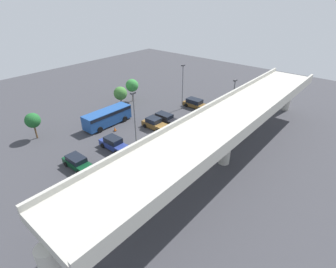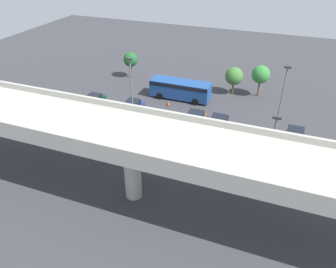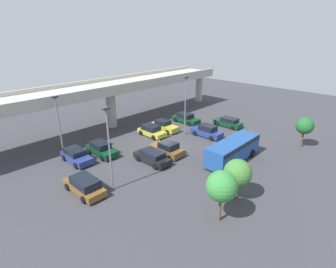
# 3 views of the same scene
# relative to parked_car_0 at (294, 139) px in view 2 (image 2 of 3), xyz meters

# --- Properties ---
(ground_plane) EXTENTS (96.58, 96.58, 0.00)m
(ground_plane) POSITION_rel_parked_car_0_xyz_m (12.60, 1.90, -0.77)
(ground_plane) COLOR #38383D
(highway_overpass) EXTENTS (46.50, 6.47, 7.20)m
(highway_overpass) POSITION_rel_parked_car_0_xyz_m (12.60, 13.32, 5.09)
(highway_overpass) COLOR #ADAAA0
(highway_overpass) RESTS_ON ground_plane
(parked_car_0) EXTENTS (2.15, 4.81, 1.59)m
(parked_car_0) POSITION_rel_parked_car_0_xyz_m (0.00, 0.00, 0.00)
(parked_car_0) COLOR brown
(parked_car_0) RESTS_ON ground_plane
(parked_car_1) EXTENTS (2.10, 4.45, 1.50)m
(parked_car_1) POSITION_rel_parked_car_0_xyz_m (2.63, 6.36, -0.04)
(parked_car_1) COLOR navy
(parked_car_1) RESTS_ON ground_plane
(parked_car_2) EXTENTS (2.05, 4.49, 1.62)m
(parked_car_2) POSITION_rel_parked_car_0_xyz_m (5.62, 5.80, -0.00)
(parked_car_2) COLOR #0C381E
(parked_car_2) RESTS_ON ground_plane
(parked_car_3) EXTENTS (2.15, 4.34, 1.68)m
(parked_car_3) POSITION_rel_parked_car_0_xyz_m (11.19, -0.01, -0.00)
(parked_car_3) COLOR brown
(parked_car_3) RESTS_ON ground_plane
(parked_car_4) EXTENTS (2.17, 4.31, 1.53)m
(parked_car_4) POSITION_rel_parked_car_0_xyz_m (14.23, 5.97, -0.03)
(parked_car_4) COLOR gold
(parked_car_4) RESTS_ON ground_plane
(parked_car_5) EXTENTS (2.03, 4.57, 1.57)m
(parked_car_5) POSITION_rel_parked_car_0_xyz_m (16.98, 6.11, -0.04)
(parked_car_5) COLOR gold
(parked_car_5) RESTS_ON ground_plane
(parked_car_6) EXTENTS (2.01, 4.66, 1.72)m
(parked_car_6) POSITION_rel_parked_car_0_xyz_m (19.47, -0.06, 0.03)
(parked_car_6) COLOR navy
(parked_car_6) RESTS_ON ground_plane
(parked_car_7) EXTENTS (2.19, 4.73, 1.50)m
(parked_car_7) POSITION_rel_parked_car_0_xyz_m (22.17, 6.18, -0.06)
(parked_car_7) COLOR #0C381E
(parked_car_7) RESTS_ON ground_plane
(parked_car_8) EXTENTS (2.00, 4.52, 1.48)m
(parked_car_8) POSITION_rel_parked_car_0_xyz_m (25.22, -0.05, -0.06)
(parked_car_8) COLOR #0C381E
(parked_car_8) RESTS_ON ground_plane
(parked_car_9) EXTENTS (2.05, 4.65, 1.46)m
(parked_car_9) POSITION_rel_parked_car_0_xyz_m (8.51, -0.21, -0.05)
(parked_car_9) COLOR black
(parked_car_9) RESTS_ON ground_plane
(shuttle_bus) EXTENTS (8.20, 2.78, 2.51)m
(shuttle_bus) POSITION_rel_parked_car_0_xyz_m (15.27, -6.68, 0.74)
(shuttle_bus) COLOR #1E478C
(shuttle_bus) RESTS_ON ground_plane
(lamp_post_near_aisle) EXTENTS (0.70, 0.35, 8.44)m
(lamp_post_near_aisle) POSITION_rel_parked_car_0_xyz_m (17.81, 2.73, 4.15)
(lamp_post_near_aisle) COLOR slate
(lamp_post_near_aisle) RESTS_ON ground_plane
(lamp_post_mid_lot) EXTENTS (0.70, 0.35, 8.17)m
(lamp_post_mid_lot) POSITION_rel_parked_car_0_xyz_m (2.10, -1.49, 4.01)
(lamp_post_mid_lot) COLOR slate
(lamp_post_mid_lot) RESTS_ON ground_plane
(lamp_post_by_overpass) EXTENTS (0.70, 0.35, 7.52)m
(lamp_post_by_overpass) POSITION_rel_parked_car_0_xyz_m (2.14, 8.53, 3.67)
(lamp_post_by_overpass) COLOR slate
(lamp_post_by_overpass) RESTS_ON ground_plane
(tree_front_left) EXTENTS (2.46, 2.46, 4.43)m
(tree_front_left) POSITION_rel_parked_car_0_xyz_m (5.36, -11.34, 2.41)
(tree_front_left) COLOR brown
(tree_front_left) RESTS_ON ground_plane
(tree_front_right) EXTENTS (2.49, 2.49, 3.91)m
(tree_front_right) POSITION_rel_parked_car_0_xyz_m (8.84, -10.79, 1.89)
(tree_front_right) COLOR brown
(tree_front_right) RESTS_ON ground_plane
(tree_front_far_right) EXTENTS (2.19, 2.19, 4.02)m
(tree_front_far_right) POSITION_rel_parked_car_0_xyz_m (25.00, -11.19, 2.14)
(tree_front_far_right) COLOR brown
(tree_front_far_right) RESTS_ON ground_plane
(traffic_cone) EXTENTS (0.44, 0.44, 0.70)m
(traffic_cone) POSITION_rel_parked_car_0_xyz_m (16.01, -4.05, -0.44)
(traffic_cone) COLOR black
(traffic_cone) RESTS_ON ground_plane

